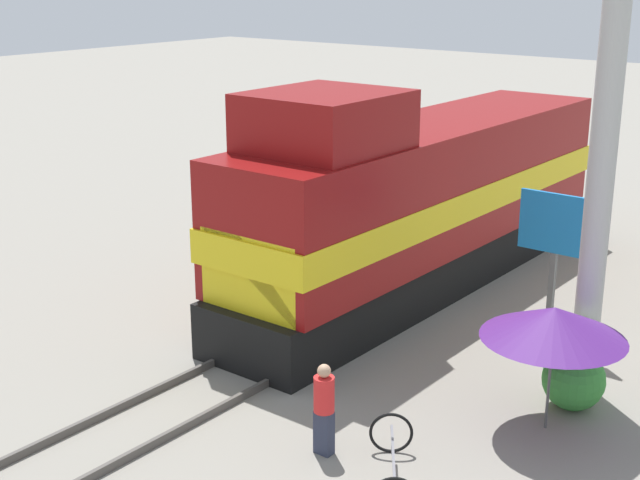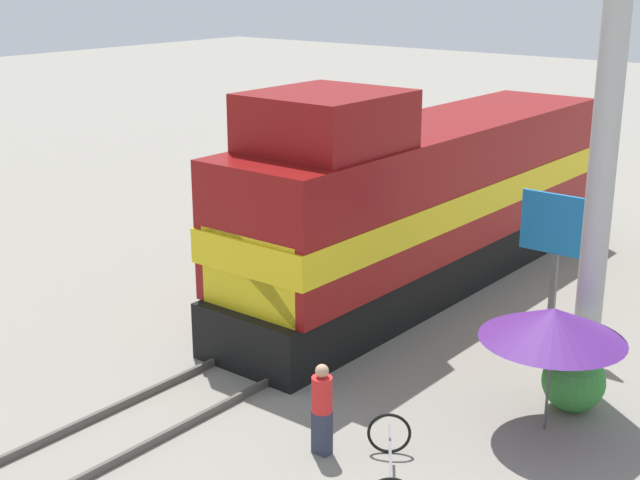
{
  "view_description": "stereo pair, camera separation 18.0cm",
  "coord_description": "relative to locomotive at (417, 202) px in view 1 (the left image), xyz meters",
  "views": [
    {
      "loc": [
        10.95,
        -13.78,
        7.62
      ],
      "look_at": [
        1.2,
        -1.39,
        2.75
      ],
      "focal_mm": 50.0,
      "sensor_mm": 36.0,
      "label": 1
    },
    {
      "loc": [
        11.09,
        -13.66,
        7.62
      ],
      "look_at": [
        1.2,
        -1.39,
        2.75
      ],
      "focal_mm": 50.0,
      "sensor_mm": 36.0,
      "label": 2
    }
  ],
  "objects": [
    {
      "name": "billboard_sign",
      "position": [
        4.0,
        -1.09,
        0.17
      ],
      "size": [
        1.61,
        0.12,
        3.23
      ],
      "color": "#595959",
      "rests_on": "ground_plane"
    },
    {
      "name": "person_bystander",
      "position": [
        3.04,
        -7.53,
        -1.35
      ],
      "size": [
        0.34,
        0.34,
        1.58
      ],
      "color": "#2D3347",
      "rests_on": "ground_plane"
    },
    {
      "name": "locomotive",
      "position": [
        0.0,
        0.0,
        0.0
      ],
      "size": [
        2.87,
        13.4,
        5.21
      ],
      "color": "black",
      "rests_on": "ground_plane"
    },
    {
      "name": "rail_near",
      "position": [
        -0.72,
        -3.91,
        -2.13
      ],
      "size": [
        0.08,
        28.62,
        0.15
      ],
      "primitive_type": "cube",
      "color": "#4C4742",
      "rests_on": "ground_plane"
    },
    {
      "name": "vendor_umbrella",
      "position": [
        5.53,
        -4.51,
        -0.25
      ],
      "size": [
        2.44,
        2.44,
        2.22
      ],
      "color": "#4C4C4C",
      "rests_on": "ground_plane"
    },
    {
      "name": "shrub_cluster",
      "position": [
        5.58,
        -3.55,
        -1.64
      ],
      "size": [
        1.12,
        1.12,
        1.12
      ],
      "primitive_type": "sphere",
      "color": "#388C38",
      "rests_on": "ground_plane"
    },
    {
      "name": "utility_pole",
      "position": [
        5.44,
        -2.77,
        3.48
      ],
      "size": [
        1.8,
        0.48,
        11.28
      ],
      "color": "#B2B2AD",
      "rests_on": "ground_plane"
    },
    {
      "name": "bicycle",
      "position": [
        4.43,
        -7.61,
        -1.83
      ],
      "size": [
        1.7,
        1.99,
        0.72
      ],
      "rotation": [
        0.0,
        0.0,
        -2.53
      ],
      "color": "black",
      "rests_on": "ground_plane"
    },
    {
      "name": "rail_far",
      "position": [
        0.72,
        -3.91,
        -2.13
      ],
      "size": [
        0.08,
        28.62,
        0.15
      ],
      "primitive_type": "cube",
      "color": "#4C4742",
      "rests_on": "ground_plane"
    },
    {
      "name": "ground_plane",
      "position": [
        0.0,
        -3.91,
        -2.2
      ],
      "size": [
        120.0,
        120.0,
        0.0
      ],
      "primitive_type": "plane",
      "color": "gray"
    }
  ]
}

